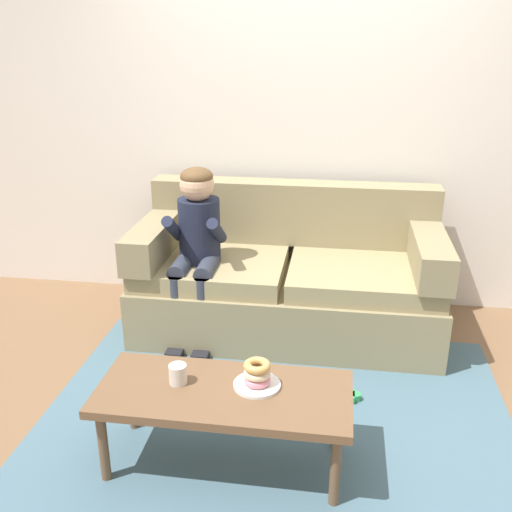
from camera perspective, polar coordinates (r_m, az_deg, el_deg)
ground at (r=3.24m, az=2.30°, el=-13.86°), size 10.00×10.00×0.00m
wall_back at (r=4.08m, az=4.83°, el=14.58°), size 8.00×0.10×2.80m
area_rug at (r=3.04m, az=1.76°, el=-16.44°), size 2.38×2.03×0.01m
couch at (r=3.82m, az=3.15°, el=-2.37°), size 1.92×0.90×0.92m
coffee_table at (r=2.63m, az=-3.17°, el=-13.71°), size 1.12×0.48×0.40m
person_child at (r=3.60m, az=-5.85°, el=1.73°), size 0.34×0.58×1.10m
plate at (r=2.62m, az=0.11°, el=-12.48°), size 0.21×0.21×0.01m
donut at (r=2.61m, az=0.11°, el=-12.03°), size 0.17×0.17×0.04m
donut_second at (r=2.59m, az=0.11°, el=-11.36°), size 0.16×0.16×0.04m
donut_third at (r=2.57m, az=0.11°, el=-10.68°), size 0.17×0.17×0.04m
mug at (r=2.65m, az=-7.65°, el=-11.39°), size 0.08×0.08×0.09m
toy_controller at (r=3.25m, az=8.17°, el=-13.44°), size 0.23×0.09×0.05m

